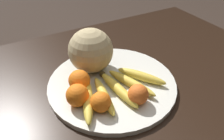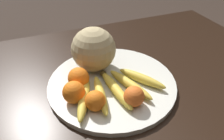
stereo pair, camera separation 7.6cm
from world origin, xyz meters
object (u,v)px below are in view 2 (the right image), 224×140
at_px(kitchen_table, 103,102).
at_px(melon, 92,50).
at_px(orange_mid_center, 74,92).
at_px(fruit_bowl, 112,83).
at_px(banana_bunch, 115,88).
at_px(orange_back_left, 95,101).
at_px(orange_front_right, 79,78).
at_px(orange_front_left, 134,96).

relative_size(kitchen_table, melon, 9.42).
distance_m(melon, orange_mid_center, 0.19).
height_order(kitchen_table, fruit_bowl, fruit_bowl).
distance_m(melon, banana_bunch, 0.18).
bearing_deg(orange_back_left, banana_bunch, -150.54).
xyz_separation_m(orange_front_right, orange_back_left, (-0.02, 0.12, -0.00)).
height_order(fruit_bowl, banana_bunch, banana_bunch).
distance_m(orange_front_right, orange_back_left, 0.12).
distance_m(melon, orange_front_right, 0.13).
xyz_separation_m(kitchen_table, banana_bunch, (-0.02, 0.07, 0.12)).
bearing_deg(melon, orange_back_left, 74.38).
bearing_deg(orange_mid_center, kitchen_table, -150.75).
distance_m(kitchen_table, orange_front_right, 0.17).
height_order(fruit_bowl, orange_front_right, orange_front_right).
relative_size(fruit_bowl, orange_front_right, 6.24).
bearing_deg(banana_bunch, orange_front_left, 18.80).
relative_size(kitchen_table, orange_back_left, 24.31).
xyz_separation_m(orange_front_right, orange_mid_center, (0.03, 0.06, -0.00)).
bearing_deg(kitchen_table, orange_front_left, 110.05).
bearing_deg(kitchen_table, orange_front_right, 2.18).
xyz_separation_m(fruit_bowl, orange_mid_center, (0.15, 0.05, 0.04)).
bearing_deg(orange_front_right, kitchen_table, -177.82).
xyz_separation_m(orange_front_left, orange_back_left, (0.12, -0.03, -0.00)).
relative_size(banana_bunch, orange_back_left, 5.21).
bearing_deg(orange_back_left, kitchen_table, -117.37).
bearing_deg(orange_front_left, orange_front_right, -46.56).
height_order(orange_front_left, orange_front_right, orange_front_right).
bearing_deg(orange_mid_center, orange_front_left, 153.71).
distance_m(orange_front_left, orange_mid_center, 0.19).
height_order(orange_front_right, orange_back_left, orange_front_right).
xyz_separation_m(fruit_bowl, banana_bunch, (0.01, 0.06, 0.02)).
bearing_deg(kitchen_table, banana_bunch, 105.36).
bearing_deg(banana_bunch, orange_front_right, -130.29).
bearing_deg(orange_front_left, melon, -75.92).
relative_size(melon, banana_bunch, 0.50).
distance_m(banana_bunch, orange_front_right, 0.13).
height_order(melon, orange_back_left, melon).
bearing_deg(orange_front_right, orange_back_left, 99.66).
relative_size(banana_bunch, orange_front_right, 4.56).
relative_size(kitchen_table, banana_bunch, 4.66).
bearing_deg(banana_bunch, fruit_bowl, 162.39).
relative_size(fruit_bowl, orange_mid_center, 6.33).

